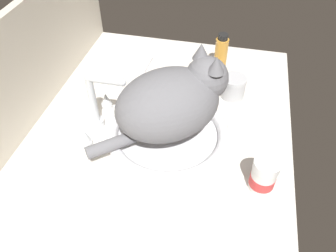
{
  "coord_description": "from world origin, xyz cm",
  "views": [
    {
      "loc": [
        -58.44,
        -16.18,
        68.17
      ],
      "look_at": [
        2.82,
        -2.4,
        7.0
      ],
      "focal_mm": 35.48,
      "sensor_mm": 36.0,
      "label": 1
    }
  ],
  "objects_px": {
    "metal_jar": "(233,87)",
    "cat": "(175,100)",
    "sink_basin": "(168,133)",
    "faucet": "(97,107)",
    "toothbrush": "(143,72)",
    "amber_bottle": "(221,54)",
    "pill_bottle": "(263,176)"
  },
  "relations": [
    {
      "from": "sink_basin",
      "to": "toothbrush",
      "type": "xyz_separation_m",
      "value": [
        0.27,
        0.14,
        -0.01
      ]
    },
    {
      "from": "faucet",
      "to": "metal_jar",
      "type": "height_order",
      "value": "faucet"
    },
    {
      "from": "cat",
      "to": "metal_jar",
      "type": "xyz_separation_m",
      "value": [
        0.2,
        -0.14,
        -0.09
      ]
    },
    {
      "from": "cat",
      "to": "metal_jar",
      "type": "relative_size",
      "value": 4.8
    },
    {
      "from": "pill_bottle",
      "to": "sink_basin",
      "type": "bearing_deg",
      "value": 65.2
    },
    {
      "from": "toothbrush",
      "to": "faucet",
      "type": "bearing_deg",
      "value": 169.73
    },
    {
      "from": "toothbrush",
      "to": "sink_basin",
      "type": "bearing_deg",
      "value": -151.49
    },
    {
      "from": "cat",
      "to": "amber_bottle",
      "type": "xyz_separation_m",
      "value": [
        0.34,
        -0.09,
        -0.06
      ]
    },
    {
      "from": "sink_basin",
      "to": "pill_bottle",
      "type": "relative_size",
      "value": 3.65
    },
    {
      "from": "faucet",
      "to": "amber_bottle",
      "type": "relative_size",
      "value": 1.41
    },
    {
      "from": "faucet",
      "to": "pill_bottle",
      "type": "bearing_deg",
      "value": -104.58
    },
    {
      "from": "metal_jar",
      "to": "amber_bottle",
      "type": "height_order",
      "value": "amber_bottle"
    },
    {
      "from": "cat",
      "to": "pill_bottle",
      "type": "height_order",
      "value": "cat"
    },
    {
      "from": "cat",
      "to": "toothbrush",
      "type": "xyz_separation_m",
      "value": [
        0.25,
        0.16,
        -0.11
      ]
    },
    {
      "from": "metal_jar",
      "to": "cat",
      "type": "bearing_deg",
      "value": 144.99
    },
    {
      "from": "pill_bottle",
      "to": "cat",
      "type": "bearing_deg",
      "value": 61.45
    },
    {
      "from": "sink_basin",
      "to": "amber_bottle",
      "type": "height_order",
      "value": "amber_bottle"
    },
    {
      "from": "faucet",
      "to": "metal_jar",
      "type": "relative_size",
      "value": 2.57
    },
    {
      "from": "sink_basin",
      "to": "toothbrush",
      "type": "height_order",
      "value": "sink_basin"
    },
    {
      "from": "cat",
      "to": "toothbrush",
      "type": "bearing_deg",
      "value": 32.1
    },
    {
      "from": "metal_jar",
      "to": "sink_basin",
      "type": "bearing_deg",
      "value": 143.93
    },
    {
      "from": "metal_jar",
      "to": "amber_bottle",
      "type": "distance_m",
      "value": 0.15
    },
    {
      "from": "cat",
      "to": "amber_bottle",
      "type": "bearing_deg",
      "value": -14.24
    },
    {
      "from": "faucet",
      "to": "amber_bottle",
      "type": "bearing_deg",
      "value": -40.07
    },
    {
      "from": "cat",
      "to": "toothbrush",
      "type": "distance_m",
      "value": 0.32
    },
    {
      "from": "sink_basin",
      "to": "faucet",
      "type": "bearing_deg",
      "value": 90.0
    },
    {
      "from": "pill_bottle",
      "to": "toothbrush",
      "type": "relative_size",
      "value": 0.51
    },
    {
      "from": "pill_bottle",
      "to": "metal_jar",
      "type": "bearing_deg",
      "value": 15.82
    },
    {
      "from": "cat",
      "to": "amber_bottle",
      "type": "height_order",
      "value": "cat"
    },
    {
      "from": "sink_basin",
      "to": "pill_bottle",
      "type": "xyz_separation_m",
      "value": [
        -0.11,
        -0.25,
        0.03
      ]
    },
    {
      "from": "sink_basin",
      "to": "toothbrush",
      "type": "relative_size",
      "value": 1.87
    },
    {
      "from": "faucet",
      "to": "metal_jar",
      "type": "distance_m",
      "value": 0.41
    }
  ]
}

